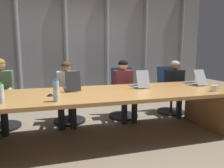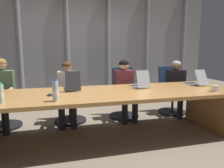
{
  "view_description": "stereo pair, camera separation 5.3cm",
  "coord_description": "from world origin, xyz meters",
  "views": [
    {
      "loc": [
        -0.83,
        -3.03,
        1.35
      ],
      "look_at": [
        0.07,
        0.1,
        0.83
      ],
      "focal_mm": 34.07,
      "sensor_mm": 36.0,
      "label": 1
    },
    {
      "loc": [
        -0.78,
        -3.04,
        1.35
      ],
      "look_at": [
        0.07,
        0.1,
        0.83
      ],
      "focal_mm": 34.07,
      "sensor_mm": 36.0,
      "label": 2
    }
  ],
  "objects": [
    {
      "name": "office_chair_center",
      "position": [
        0.55,
        0.99,
        0.37
      ],
      "size": [
        0.6,
        0.61,
        0.99
      ],
      "rotation": [
        0.0,
        0.0,
        -1.71
      ],
      "color": "navy",
      "rests_on": "ground_plane"
    },
    {
      "name": "person_left_end",
      "position": [
        -1.67,
        0.84,
        0.7
      ],
      "size": [
        0.41,
        0.55,
        1.22
      ],
      "rotation": [
        0.0,
        0.0,
        -1.58
      ],
      "color": "#4C6B4C",
      "rests_on": "ground_plane"
    },
    {
      "name": "person_center",
      "position": [
        0.53,
        0.83,
        0.66
      ],
      "size": [
        0.36,
        0.55,
        1.16
      ],
      "rotation": [
        0.0,
        0.0,
        -1.57
      ],
      "color": "brown",
      "rests_on": "ground_plane"
    },
    {
      "name": "water_bottle_secondary",
      "position": [
        -1.41,
        -0.34,
        0.84
      ],
      "size": [
        0.07,
        0.07,
        0.25
      ],
      "color": "silver",
      "rests_on": "conference_table"
    },
    {
      "name": "water_bottle_primary",
      "position": [
        -0.78,
        -0.41,
        0.86
      ],
      "size": [
        0.08,
        0.08,
        0.27
      ],
      "color": "silver",
      "rests_on": "conference_table"
    },
    {
      "name": "conference_mic_left_side",
      "position": [
        -0.86,
        -0.06,
        0.75
      ],
      "size": [
        0.11,
        0.11,
        0.03
      ],
      "primitive_type": "cone",
      "color": "black",
      "rests_on": "conference_table"
    },
    {
      "name": "ground_plane",
      "position": [
        0.0,
        0.0,
        0.0
      ],
      "size": [
        12.66,
        12.66,
        0.0
      ],
      "primitive_type": "plane",
      "color": "#7F705B"
    },
    {
      "name": "conference_table",
      "position": [
        0.0,
        0.0,
        0.59
      ],
      "size": [
        4.04,
        1.23,
        0.73
      ],
      "color": "#B77F42",
      "rests_on": "ground_plane"
    },
    {
      "name": "laptop_right_mid",
      "position": [
        1.68,
        0.25,
        0.78
      ],
      "size": [
        0.27,
        0.46,
        0.28
      ],
      "rotation": [
        0.0,
        0.0,
        1.68
      ],
      "color": "#A8ADB7",
      "rests_on": "conference_table"
    },
    {
      "name": "coffee_mug_near",
      "position": [
        1.54,
        -0.4,
        0.78
      ],
      "size": [
        0.14,
        0.09,
        0.09
      ],
      "color": "white",
      "rests_on": "conference_table"
    },
    {
      "name": "office_chair_left_mid",
      "position": [
        -0.53,
        0.99,
        0.35
      ],
      "size": [
        0.6,
        0.6,
        0.92
      ],
      "rotation": [
        0.0,
        0.0,
        -1.59
      ],
      "color": "#2D2D38",
      "rests_on": "ground_plane"
    },
    {
      "name": "laptop_center",
      "position": [
        0.6,
        0.25,
        0.79
      ],
      "size": [
        0.22,
        0.42,
        0.29
      ],
      "rotation": [
        0.0,
        0.0,
        1.59
      ],
      "color": "#A8ADB7",
      "rests_on": "conference_table"
    },
    {
      "name": "person_left_mid",
      "position": [
        -0.57,
        0.82,
        0.65
      ],
      "size": [
        0.4,
        0.57,
        1.15
      ],
      "rotation": [
        0.0,
        0.0,
        -1.67
      ],
      "color": "silver",
      "rests_on": "ground_plane"
    },
    {
      "name": "office_chair_right_mid",
      "position": [
        1.65,
        0.99,
        0.37
      ],
      "size": [
        0.6,
        0.6,
        0.99
      ],
      "rotation": [
        0.0,
        0.0,
        -1.5
      ],
      "color": "navy",
      "rests_on": "ground_plane"
    },
    {
      "name": "laptop_left_mid",
      "position": [
        -0.53,
        0.28,
        0.79
      ],
      "size": [
        0.24,
        0.41,
        0.31
      ],
      "rotation": [
        0.0,
        0.0,
        1.61
      ],
      "color": "#2D2D33",
      "rests_on": "conference_table"
    },
    {
      "name": "curtain_backdrop",
      "position": [
        0.0,
        2.21,
        1.47
      ],
      "size": [
        6.33,
        0.17,
        2.94
      ],
      "color": "#9999A0",
      "rests_on": "ground_plane"
    },
    {
      "name": "office_chair_left_end",
      "position": [
        -1.69,
        0.99,
        0.37
      ],
      "size": [
        0.6,
        0.61,
        0.99
      ],
      "rotation": [
        0.0,
        0.0,
        -1.44
      ],
      "color": "navy",
      "rests_on": "ground_plane"
    },
    {
      "name": "person_right_mid",
      "position": [
        1.69,
        0.82,
        0.65
      ],
      "size": [
        0.38,
        0.55,
        1.13
      ],
      "rotation": [
        0.0,
        0.0,
        -1.59
      ],
      "color": "black",
      "rests_on": "ground_plane"
    }
  ]
}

